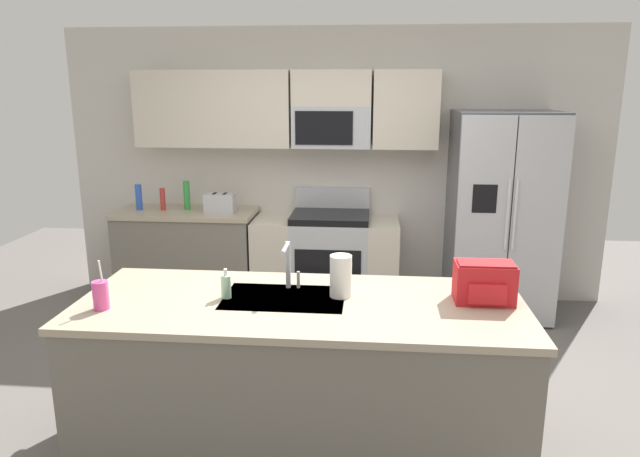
{
  "coord_description": "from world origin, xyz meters",
  "views": [
    {
      "loc": [
        0.37,
        -3.47,
        2.06
      ],
      "look_at": [
        -0.0,
        0.6,
        1.05
      ],
      "focal_mm": 32.5,
      "sensor_mm": 36.0,
      "label": 1
    }
  ],
  "objects_px": {
    "drink_cup_pink": "(101,295)",
    "bottle_green": "(187,195)",
    "backpack": "(484,282)",
    "sink_faucet": "(288,262)",
    "pepper_mill": "(163,199)",
    "bottle_blue": "(139,197)",
    "refrigerator": "(501,216)",
    "soap_dispenser": "(226,286)",
    "paper_towel_roll": "(341,276)",
    "range_oven": "(326,260)",
    "toaster": "(220,203)"
  },
  "relations": [
    {
      "from": "refrigerator",
      "to": "bottle_blue",
      "type": "distance_m",
      "value": 3.39
    },
    {
      "from": "range_oven",
      "to": "refrigerator",
      "type": "relative_size",
      "value": 0.74
    },
    {
      "from": "pepper_mill",
      "to": "soap_dispenser",
      "type": "bearing_deg",
      "value": -62.3
    },
    {
      "from": "bottle_blue",
      "to": "sink_faucet",
      "type": "height_order",
      "value": "sink_faucet"
    },
    {
      "from": "sink_faucet",
      "to": "pepper_mill",
      "type": "bearing_deg",
      "value": 125.99
    },
    {
      "from": "bottle_green",
      "to": "paper_towel_roll",
      "type": "height_order",
      "value": "bottle_green"
    },
    {
      "from": "bottle_green",
      "to": "sink_faucet",
      "type": "relative_size",
      "value": 0.98
    },
    {
      "from": "paper_towel_roll",
      "to": "backpack",
      "type": "distance_m",
      "value": 0.79
    },
    {
      "from": "range_oven",
      "to": "bottle_blue",
      "type": "xyz_separation_m",
      "value": [
        -1.8,
        -0.0,
        0.58
      ]
    },
    {
      "from": "bottle_green",
      "to": "sink_faucet",
      "type": "distance_m",
      "value": 2.5
    },
    {
      "from": "pepper_mill",
      "to": "drink_cup_pink",
      "type": "xyz_separation_m",
      "value": [
        0.57,
        -2.49,
        -0.03
      ]
    },
    {
      "from": "range_oven",
      "to": "refrigerator",
      "type": "bearing_deg",
      "value": -2.61
    },
    {
      "from": "bottle_blue",
      "to": "backpack",
      "type": "xyz_separation_m",
      "value": [
        2.85,
        -2.19,
        -0.01
      ]
    },
    {
      "from": "sink_faucet",
      "to": "bottle_green",
      "type": "bearing_deg",
      "value": 121.19
    },
    {
      "from": "backpack",
      "to": "refrigerator",
      "type": "bearing_deg",
      "value": 75.9
    },
    {
      "from": "range_oven",
      "to": "sink_faucet",
      "type": "relative_size",
      "value": 4.82
    },
    {
      "from": "refrigerator",
      "to": "range_oven",
      "type": "bearing_deg",
      "value": 177.39
    },
    {
      "from": "drink_cup_pink",
      "to": "backpack",
      "type": "relative_size",
      "value": 0.86
    },
    {
      "from": "bottle_blue",
      "to": "drink_cup_pink",
      "type": "height_order",
      "value": "drink_cup_pink"
    },
    {
      "from": "bottle_blue",
      "to": "toaster",
      "type": "bearing_deg",
      "value": -3.38
    },
    {
      "from": "soap_dispenser",
      "to": "sink_faucet",
      "type": "bearing_deg",
      "value": 27.84
    },
    {
      "from": "pepper_mill",
      "to": "soap_dispenser",
      "type": "relative_size",
      "value": 1.25
    },
    {
      "from": "pepper_mill",
      "to": "soap_dispenser",
      "type": "height_order",
      "value": "pepper_mill"
    },
    {
      "from": "refrigerator",
      "to": "backpack",
      "type": "relative_size",
      "value": 5.78
    },
    {
      "from": "bottle_blue",
      "to": "soap_dispenser",
      "type": "bearing_deg",
      "value": -57.83
    },
    {
      "from": "sink_faucet",
      "to": "toaster",
      "type": "bearing_deg",
      "value": 114.88
    },
    {
      "from": "bottle_green",
      "to": "soap_dispenser",
      "type": "height_order",
      "value": "bottle_green"
    },
    {
      "from": "sink_faucet",
      "to": "paper_towel_roll",
      "type": "height_order",
      "value": "sink_faucet"
    },
    {
      "from": "soap_dispenser",
      "to": "backpack",
      "type": "xyz_separation_m",
      "value": [
        1.43,
        0.07,
        0.05
      ]
    },
    {
      "from": "drink_cup_pink",
      "to": "backpack",
      "type": "distance_m",
      "value": 2.07
    },
    {
      "from": "paper_towel_roll",
      "to": "range_oven",
      "type": "bearing_deg",
      "value": 96.74
    },
    {
      "from": "refrigerator",
      "to": "backpack",
      "type": "distance_m",
      "value": 2.19
    },
    {
      "from": "range_oven",
      "to": "bottle_blue",
      "type": "distance_m",
      "value": 1.89
    },
    {
      "from": "range_oven",
      "to": "drink_cup_pink",
      "type": "distance_m",
      "value": 2.74
    },
    {
      "from": "drink_cup_pink",
      "to": "bottle_green",
      "type": "bearing_deg",
      "value": 97.71
    },
    {
      "from": "range_oven",
      "to": "backpack",
      "type": "bearing_deg",
      "value": -64.48
    },
    {
      "from": "range_oven",
      "to": "pepper_mill",
      "type": "height_order",
      "value": "pepper_mill"
    },
    {
      "from": "drink_cup_pink",
      "to": "paper_towel_roll",
      "type": "distance_m",
      "value": 1.3
    },
    {
      "from": "range_oven",
      "to": "bottle_blue",
      "type": "relative_size",
      "value": 5.53
    },
    {
      "from": "toaster",
      "to": "bottle_blue",
      "type": "bearing_deg",
      "value": 176.62
    },
    {
      "from": "range_oven",
      "to": "paper_towel_roll",
      "type": "distance_m",
      "value": 2.27
    },
    {
      "from": "refrigerator",
      "to": "paper_towel_roll",
      "type": "xyz_separation_m",
      "value": [
        -1.32,
        -2.11,
        0.09
      ]
    },
    {
      "from": "toaster",
      "to": "backpack",
      "type": "xyz_separation_m",
      "value": [
        2.05,
        -2.14,
        0.03
      ]
    },
    {
      "from": "pepper_mill",
      "to": "backpack",
      "type": "height_order",
      "value": "backpack"
    },
    {
      "from": "toaster",
      "to": "paper_towel_roll",
      "type": "height_order",
      "value": "paper_towel_roll"
    },
    {
      "from": "bottle_green",
      "to": "soap_dispenser",
      "type": "xyz_separation_m",
      "value": [
        0.97,
        -2.31,
        -0.07
      ]
    },
    {
      "from": "toaster",
      "to": "backpack",
      "type": "relative_size",
      "value": 0.88
    },
    {
      "from": "refrigerator",
      "to": "paper_towel_roll",
      "type": "height_order",
      "value": "refrigerator"
    },
    {
      "from": "sink_faucet",
      "to": "backpack",
      "type": "xyz_separation_m",
      "value": [
        1.1,
        -0.1,
        -0.05
      ]
    },
    {
      "from": "soap_dispenser",
      "to": "paper_towel_roll",
      "type": "xyz_separation_m",
      "value": [
        0.64,
        0.08,
        0.05
      ]
    }
  ]
}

